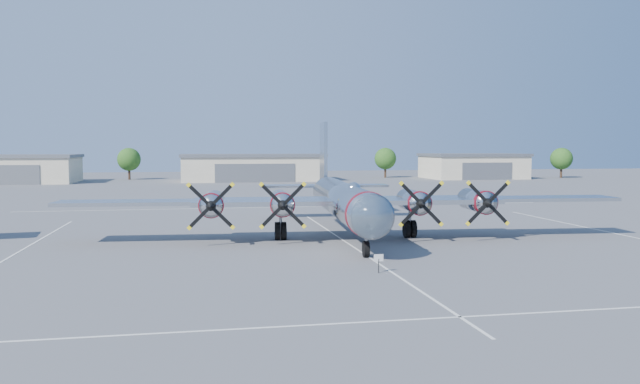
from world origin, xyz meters
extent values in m
plane|color=#535355|center=(0.00, 0.00, 0.00)|extent=(260.00, 260.00, 0.00)
cube|color=silver|center=(-22.00, -5.00, 0.01)|extent=(0.15, 40.00, 0.01)
cube|color=silver|center=(0.00, -5.00, 0.01)|extent=(0.15, 40.00, 0.01)
cube|color=silver|center=(0.00, -22.00, 0.01)|extent=(60.00, 0.15, 0.01)
cube|color=silver|center=(0.00, 25.00, 0.01)|extent=(60.00, 0.15, 0.01)
cube|color=beige|center=(-45.00, 82.00, 2.40)|extent=(22.00, 14.00, 4.80)
cube|color=slate|center=(-45.00, 82.00, 5.10)|extent=(22.60, 14.60, 0.60)
cube|color=slate|center=(-45.00, 74.95, 1.80)|extent=(12.10, 0.20, 3.60)
cube|color=beige|center=(0.00, 82.00, 2.40)|extent=(28.00, 14.00, 4.80)
cube|color=slate|center=(0.00, 82.00, 5.10)|extent=(28.60, 14.60, 0.60)
cube|color=slate|center=(0.00, 74.95, 1.80)|extent=(15.40, 0.20, 3.60)
cube|color=beige|center=(48.00, 82.00, 2.40)|extent=(20.00, 14.00, 4.80)
cube|color=slate|center=(48.00, 82.00, 5.10)|extent=(20.60, 14.60, 0.60)
cube|color=slate|center=(48.00, 74.95, 1.80)|extent=(11.00, 0.20, 3.60)
cylinder|color=#382619|center=(-25.00, 90.00, 1.40)|extent=(0.50, 0.50, 2.80)
sphere|color=#1A4D16|center=(-25.00, 90.00, 4.24)|extent=(4.80, 4.80, 4.80)
cylinder|color=#382619|center=(30.00, 88.00, 1.40)|extent=(0.50, 0.50, 2.80)
sphere|color=#1A4D16|center=(30.00, 88.00, 4.24)|extent=(4.80, 4.80, 4.80)
cylinder|color=#382619|center=(68.00, 80.00, 1.40)|extent=(0.50, 0.50, 2.80)
sphere|color=#1A4D16|center=(68.00, 80.00, 4.24)|extent=(4.80, 4.80, 4.80)
cylinder|color=black|center=(-0.76, -12.85, 0.39)|extent=(0.06, 0.06, 0.78)
cube|color=white|center=(-0.76, -12.85, 0.83)|extent=(0.54, 0.08, 0.39)
camera|label=1|loc=(-10.19, -45.22, 6.87)|focal=35.00mm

